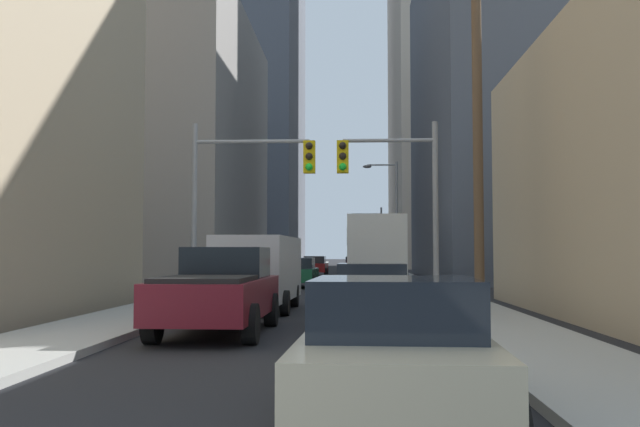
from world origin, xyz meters
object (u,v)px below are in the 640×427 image
Objects in this scene: pickup_truck_maroon at (220,291)px; sedan_beige at (394,353)px; traffic_signal_near_right at (393,183)px; city_bus at (375,250)px; sedan_white at (372,295)px; cargo_van_silver at (259,269)px; sedan_black at (358,268)px; traffic_signal_near_left at (247,182)px; sedan_green at (298,272)px; traffic_signal_far_right at (368,229)px; sedan_red at (315,266)px.

pickup_truck_maroon is 1.27× the size of sedan_beige.
city_bus is at bearing 90.80° from traffic_signal_near_right.
cargo_van_silver is at bearing 126.50° from sedan_white.
pickup_truck_maroon reaches higher than sedan_black.
sedan_white is 0.71× the size of traffic_signal_near_left.
sedan_beige is at bearing -93.23° from traffic_signal_near_right.
sedan_white and sedan_green have the same top height.
traffic_signal_near_right is at bearing 81.54° from sedan_white.
traffic_signal_near_right is at bearing 15.80° from cargo_van_silver.
cargo_van_silver is 1.24× the size of sedan_beige.
traffic_signal_far_right is (4.20, 29.57, 3.23)m from sedan_green.
sedan_white is at bearing -89.81° from sedan_black.
sedan_green is 14.63m from traffic_signal_near_right.
sedan_red is (-0.00, 39.51, -0.16)m from pickup_truck_maroon.
city_bus is 1.92× the size of traffic_signal_near_right.
sedan_beige is at bearing -86.00° from sedan_red.
traffic_signal_near_right is at bearing -73.29° from sedan_green.
traffic_signal_near_left is at bearing 103.88° from sedan_beige.
cargo_van_silver is 5.60m from sedan_white.
sedan_beige is 1.00× the size of sedan_black.
sedan_black is (-0.10, 29.08, 0.00)m from sedan_white.
sedan_white is 1.00× the size of sedan_red.
sedan_green is (-3.26, 19.32, 0.00)m from sedan_white.
sedan_green is 30.04m from traffic_signal_far_right.
pickup_truck_maroon reaches higher than sedan_red.
traffic_signal_far_right is at bearing 83.63° from traffic_signal_near_left.
sedan_black is at bearing 90.09° from sedan_beige.
pickup_truck_maroon is at bearing 111.85° from sedan_beige.
traffic_signal_far_right reaches higher than sedan_beige.
traffic_signal_near_left is (-3.88, 5.66, 3.28)m from sedan_white.
cargo_van_silver is 14.78m from sedan_beige.
sedan_beige and sedan_black have the same top height.
cargo_van_silver is 0.88× the size of traffic_signal_near_left.
pickup_truck_maroon is 7.90m from traffic_signal_near_left.
sedan_green is at bearing -107.96° from sedan_black.
sedan_red is at bearing 89.11° from traffic_signal_near_left.
sedan_black is at bearing -93.01° from traffic_signal_far_right.
sedan_black is 0.71× the size of traffic_signal_far_right.
pickup_truck_maroon reaches higher than sedan_green.
pickup_truck_maroon is 0.90× the size of traffic_signal_near_right.
traffic_signal_near_left and traffic_signal_near_right have the same top height.
sedan_white is 1.00× the size of sedan_green.
sedan_beige is 0.71× the size of traffic_signal_near_right.
sedan_green is 1.00× the size of sedan_red.
sedan_red is 0.71× the size of traffic_signal_near_right.
pickup_truck_maroon is 8.98m from sedan_beige.
sedan_red is 0.71× the size of traffic_signal_far_right.
sedan_green is 14.07m from traffic_signal_near_left.
pickup_truck_maroon is at bearing -86.01° from traffic_signal_near_left.
sedan_white is at bearing -80.42° from sedan_green.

